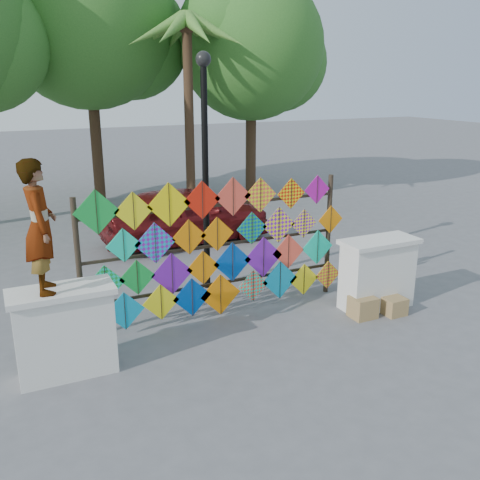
% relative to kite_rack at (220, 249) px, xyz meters
% --- Properties ---
extents(ground, '(80.00, 80.00, 0.00)m').
position_rel_kite_rack_xyz_m(ground, '(-0.04, -0.73, -1.20)').
color(ground, slate).
rests_on(ground, ground).
extents(parapet_left, '(1.40, 0.65, 1.28)m').
position_rel_kite_rack_xyz_m(parapet_left, '(-2.74, -0.93, -0.55)').
color(parapet_left, white).
rests_on(parapet_left, ground).
extents(parapet_right, '(1.40, 0.65, 1.28)m').
position_rel_kite_rack_xyz_m(parapet_right, '(2.66, -0.93, -0.55)').
color(parapet_right, white).
rests_on(parapet_right, ground).
extents(kite_rack, '(4.88, 0.24, 2.42)m').
position_rel_kite_rack_xyz_m(kite_rack, '(0.00, 0.00, 0.00)').
color(kite_rack, black).
rests_on(kite_rack, ground).
extents(tree_mid, '(6.30, 5.60, 8.61)m').
position_rel_kite_rack_xyz_m(tree_mid, '(0.06, 10.30, 4.57)').
color(tree_mid, '#47311E').
rests_on(tree_mid, ground).
extents(tree_east, '(5.40, 4.80, 7.42)m').
position_rel_kite_rack_xyz_m(tree_east, '(5.05, 8.80, 3.78)').
color(tree_east, '#47311E').
rests_on(tree_east, ground).
extents(palm_tree, '(3.62, 3.62, 5.83)m').
position_rel_kite_rack_xyz_m(palm_tree, '(2.16, 7.27, 3.75)').
color(palm_tree, '#47311E').
rests_on(palm_tree, ground).
extents(vendor_woman, '(0.46, 0.67, 1.77)m').
position_rel_kite_rack_xyz_m(vendor_woman, '(-2.91, -0.93, 0.96)').
color(vendor_woman, '#99999E').
rests_on(vendor_woman, parapet_left).
extents(sedan, '(4.34, 1.92, 1.45)m').
position_rel_kite_rack_xyz_m(sedan, '(0.94, 4.34, -0.48)').
color(sedan, maroon).
rests_on(sedan, ground).
extents(lamppost, '(0.28, 0.28, 4.46)m').
position_rel_kite_rack_xyz_m(lamppost, '(0.26, 1.27, 1.49)').
color(lamppost, black).
rests_on(lamppost, ground).
extents(cardboard_box_near, '(0.42, 0.37, 0.37)m').
position_rel_kite_rack_xyz_m(cardboard_box_near, '(2.16, -1.19, -1.02)').
color(cardboard_box_near, '#A37B4E').
rests_on(cardboard_box_near, ground).
extents(cardboard_box_far, '(0.37, 0.34, 0.31)m').
position_rel_kite_rack_xyz_m(cardboard_box_far, '(2.73, -1.34, -1.05)').
color(cardboard_box_far, '#A37B4E').
rests_on(cardboard_box_far, ground).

